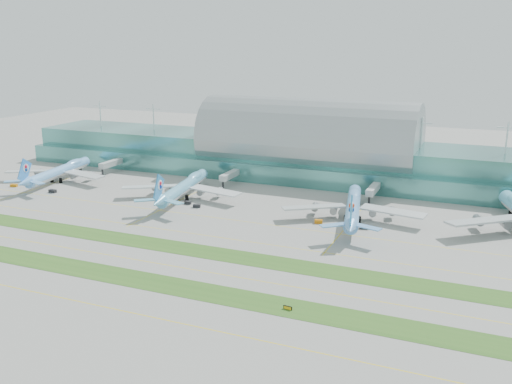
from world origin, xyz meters
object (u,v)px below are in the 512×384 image
at_px(airliner_a, 60,171).
at_px(taxiway_sign_east, 288,308).
at_px(airliner_b, 184,186).
at_px(terminal, 308,151).
at_px(airliner_c, 353,206).

bearing_deg(airliner_a, taxiway_sign_east, -39.17).
relative_size(airliner_b, taxiway_sign_east, 25.29).
distance_m(airliner_a, airliner_b, 79.03).
relative_size(terminal, airliner_a, 5.11).
relative_size(airliner_a, airliner_c, 0.97).
bearing_deg(taxiway_sign_east, airliner_b, 138.64).
relative_size(terminal, airliner_c, 4.98).
bearing_deg(airliner_a, airliner_c, -11.11).
xyz_separation_m(airliner_a, airliner_b, (78.94, -3.85, 0.15)).
relative_size(airliner_c, taxiway_sign_east, 25.29).
height_order(airliner_b, taxiway_sign_east, airliner_b).
relative_size(airliner_a, taxiway_sign_east, 24.63).
bearing_deg(airliner_b, taxiway_sign_east, -56.29).
distance_m(airliner_b, airliner_c, 82.88).
xyz_separation_m(terminal, taxiway_sign_east, (45.20, -158.08, -13.66)).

